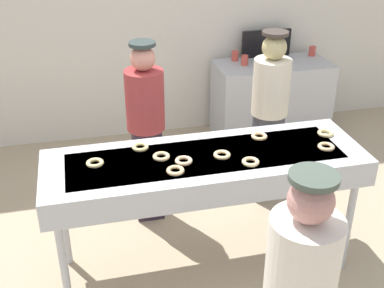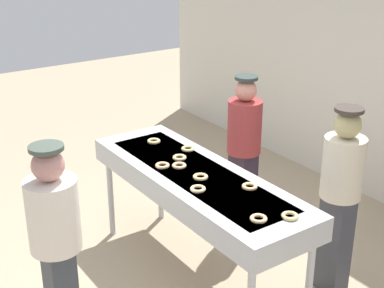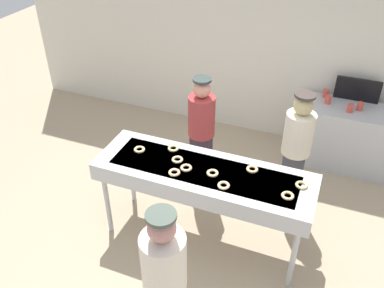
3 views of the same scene
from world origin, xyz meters
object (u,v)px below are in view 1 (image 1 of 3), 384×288
plain_donut_9 (222,155)px  paper_cup_4 (235,56)px  paper_cup_3 (273,62)px  plain_donut_7 (326,147)px  prep_counter (271,99)px  fryer_conveyor (206,168)px  plain_donut_1 (140,147)px  plain_donut_4 (251,162)px  menu_display (266,43)px  plain_donut_2 (184,161)px  plain_donut_3 (259,136)px  paper_cup_1 (280,58)px  paper_cup_2 (245,60)px  plain_donut_6 (161,156)px  paper_cup_0 (312,51)px  worker_baker (269,110)px  plain_donut_0 (95,163)px  plain_donut_8 (175,171)px  worker_assistant (146,126)px

plain_donut_9 → paper_cup_4: size_ratio=1.09×
plain_donut_9 → paper_cup_3: size_ratio=1.09×
paper_cup_3 → plain_donut_7: bearing=-101.6°
prep_counter → fryer_conveyor: bearing=-123.0°
plain_donut_1 → paper_cup_4: 2.51m
plain_donut_4 → menu_display: 2.77m
plain_donut_2 → plain_donut_3: same height
fryer_conveyor → paper_cup_4: paper_cup_4 is taller
plain_donut_2 → paper_cup_1: plain_donut_2 is taller
paper_cup_2 → paper_cup_3: (0.29, -0.13, 0.00)m
plain_donut_1 → plain_donut_6: size_ratio=1.00×
fryer_conveyor → paper_cup_1: paper_cup_1 is taller
paper_cup_2 → prep_counter: bearing=-4.1°
plain_donut_3 → paper_cup_0: bearing=55.3°
prep_counter → paper_cup_1: (0.07, -0.00, 0.50)m
plain_donut_3 → paper_cup_4: 2.18m
worker_baker → paper_cup_4: size_ratio=14.54×
fryer_conveyor → plain_donut_0: (-0.77, 0.06, 0.11)m
plain_donut_6 → paper_cup_1: bearing=49.7°
plain_donut_1 → plain_donut_7: (1.32, -0.31, 0.00)m
plain_donut_3 → plain_donut_7: size_ratio=1.00×
plain_donut_3 → plain_donut_2: bearing=-160.2°
worker_baker → paper_cup_0: worker_baker is taller
fryer_conveyor → plain_donut_2: (-0.17, -0.06, 0.11)m
plain_donut_8 → worker_assistant: bearing=93.5°
plain_donut_0 → paper_cup_2: 2.74m
worker_assistant → plain_donut_4: bearing=133.6°
plain_donut_2 → menu_display: bearing=57.6°
paper_cup_0 → paper_cup_4: (-0.95, 0.04, 0.00)m
paper_cup_4 → plain_donut_3: bearing=-103.2°
plain_donut_1 → plain_donut_4: bearing=-29.0°
plain_donut_7 → worker_baker: (-0.07, 0.93, -0.10)m
plain_donut_0 → plain_donut_9: size_ratio=1.00×
paper_cup_2 → fryer_conveyor: bearing=-115.6°
plain_donut_6 → paper_cup_2: bearing=57.4°
plain_donut_3 → worker_baker: size_ratio=0.08×
paper_cup_2 → plain_donut_0: bearing=-130.9°
plain_donut_4 → worker_assistant: (-0.59, 0.95, -0.10)m
prep_counter → paper_cup_0: bearing=16.4°
plain_donut_1 → plain_donut_4: 0.81m
plain_donut_2 → plain_donut_6: (-0.14, 0.10, 0.00)m
plain_donut_7 → paper_cup_3: (0.43, 2.10, -0.07)m
plain_donut_9 → paper_cup_0: bearing=51.9°
plain_donut_0 → plain_donut_4: size_ratio=1.00×
plain_donut_2 → plain_donut_6: 0.17m
plain_donut_6 → plain_donut_4: bearing=-20.5°
plain_donut_7 → paper_cup_0: bearing=66.4°
paper_cup_0 → paper_cup_4: bearing=177.6°
plain_donut_4 → paper_cup_1: bearing=63.0°
plain_donut_8 → worker_assistant: 0.95m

